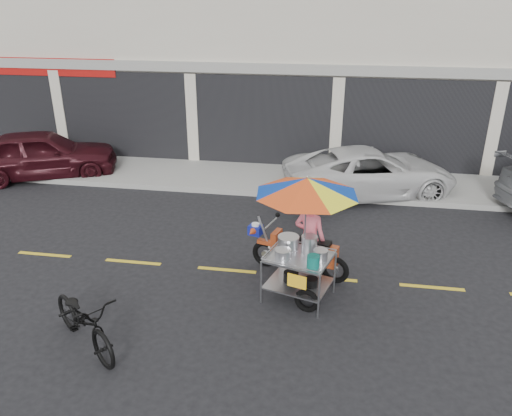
% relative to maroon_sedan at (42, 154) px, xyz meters
% --- Properties ---
extents(ground, '(90.00, 90.00, 0.00)m').
position_rel_maroon_sedan_xyz_m(ground, '(8.64, -4.55, -0.73)').
color(ground, black).
extents(sidewalk, '(45.00, 3.00, 0.15)m').
position_rel_maroon_sedan_xyz_m(sidewalk, '(8.64, 0.95, -0.65)').
color(sidewalk, gray).
rests_on(sidewalk, ground).
extents(shophouse_block, '(36.00, 8.11, 10.40)m').
position_rel_maroon_sedan_xyz_m(shophouse_block, '(11.46, 6.04, 3.51)').
color(shophouse_block, beige).
rests_on(shophouse_block, ground).
extents(centerline, '(42.00, 0.10, 0.01)m').
position_rel_maroon_sedan_xyz_m(centerline, '(8.64, -4.55, -0.72)').
color(centerline, gold).
rests_on(centerline, ground).
extents(maroon_sedan, '(4.60, 3.29, 1.45)m').
position_rel_maroon_sedan_xyz_m(maroon_sedan, '(0.00, 0.00, 0.00)').
color(maroon_sedan, black).
rests_on(maroon_sedan, ground).
extents(white_pickup, '(5.12, 3.51, 1.30)m').
position_rel_maroon_sedan_xyz_m(white_pickup, '(9.63, 0.15, -0.08)').
color(white_pickup, silver).
rests_on(white_pickup, ground).
extents(near_bicycle, '(1.90, 1.68, 0.99)m').
position_rel_maroon_sedan_xyz_m(near_bicycle, '(4.97, -7.22, -0.23)').
color(near_bicycle, black).
rests_on(near_bicycle, ground).
extents(food_vendor_rig, '(2.34, 2.33, 2.37)m').
position_rel_maroon_sedan_xyz_m(food_vendor_rig, '(8.21, -4.97, 0.76)').
color(food_vendor_rig, black).
rests_on(food_vendor_rig, ground).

